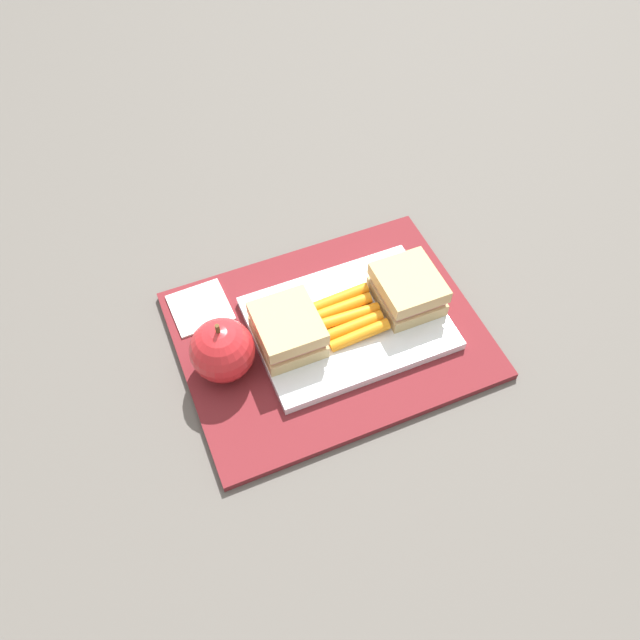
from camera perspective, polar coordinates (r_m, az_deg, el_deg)
name	(u,v)px	position (r m, az deg, el deg)	size (l,w,h in m)	color
ground_plane	(329,337)	(0.80, 0.82, -1.48)	(2.40, 2.40, 0.00)	#56514C
lunchbag_mat	(329,334)	(0.80, 0.83, -1.28)	(0.36, 0.28, 0.01)	maroon
food_tray	(348,323)	(0.79, 2.50, -0.25)	(0.23, 0.17, 0.01)	white
sandwich_half_left	(408,289)	(0.80, 7.69, 2.68)	(0.07, 0.08, 0.04)	tan
sandwich_half_right	(288,330)	(0.75, -2.84, -0.87)	(0.07, 0.08, 0.04)	tan
carrot_sticks_bundle	(349,316)	(0.78, 2.54, 0.31)	(0.08, 0.07, 0.02)	orange
apple	(224,354)	(0.74, -8.44, -2.93)	(0.07, 0.07, 0.09)	red
paper_napkin	(200,308)	(0.83, -10.44, 1.07)	(0.07, 0.07, 0.00)	white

